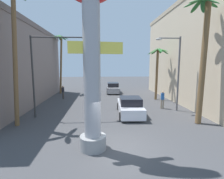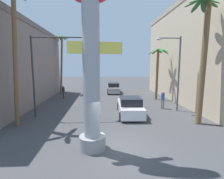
{
  "view_description": "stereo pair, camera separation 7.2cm",
  "coord_description": "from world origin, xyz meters",
  "px_view_note": "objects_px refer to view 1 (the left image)",
  "views": [
    {
      "loc": [
        -0.9,
        -8.46,
        4.23
      ],
      "look_at": [
        0.0,
        4.88,
        2.36
      ],
      "focal_mm": 28.0,
      "sensor_mm": 36.0,
      "label": 1
    },
    {
      "loc": [
        -0.83,
        -8.46,
        4.23
      ],
      "look_at": [
        0.0,
        4.88,
        2.36
      ],
      "focal_mm": 28.0,
      "sensor_mm": 36.0,
      "label": 2
    }
  ],
  "objects_px": {
    "traffic_light_mast": "(52,61)",
    "car_lead": "(130,107)",
    "palm_tree_near_right": "(203,51)",
    "car_far": "(113,88)",
    "neon_sign_pole": "(92,63)",
    "street_lamp": "(175,67)",
    "palm_tree_mid_right": "(157,64)",
    "palm_tree_near_left": "(13,41)",
    "pedestrian_mid_right": "(163,98)",
    "pedestrian_far_left": "(63,91)",
    "palm_tree_far_left": "(60,55)"
  },
  "relations": [
    {
      "from": "palm_tree_far_left",
      "to": "street_lamp",
      "type": "bearing_deg",
      "value": -41.44
    },
    {
      "from": "palm_tree_near_left",
      "to": "pedestrian_far_left",
      "type": "height_order",
      "value": "palm_tree_near_left"
    },
    {
      "from": "neon_sign_pole",
      "to": "car_far",
      "type": "distance_m",
      "value": 18.75
    },
    {
      "from": "traffic_light_mast",
      "to": "car_far",
      "type": "distance_m",
      "value": 14.25
    },
    {
      "from": "traffic_light_mast",
      "to": "car_lead",
      "type": "height_order",
      "value": "traffic_light_mast"
    },
    {
      "from": "palm_tree_near_left",
      "to": "palm_tree_far_left",
      "type": "distance_m",
      "value": 14.16
    },
    {
      "from": "neon_sign_pole",
      "to": "palm_tree_far_left",
      "type": "xyz_separation_m",
      "value": [
        -5.45,
        18.21,
        1.43
      ]
    },
    {
      "from": "car_lead",
      "to": "palm_tree_mid_right",
      "type": "distance_m",
      "value": 8.52
    },
    {
      "from": "traffic_light_mast",
      "to": "palm_tree_near_right",
      "type": "distance_m",
      "value": 11.31
    },
    {
      "from": "car_lead",
      "to": "palm_tree_near_right",
      "type": "height_order",
      "value": "palm_tree_near_right"
    },
    {
      "from": "car_far",
      "to": "neon_sign_pole",
      "type": "bearing_deg",
      "value": -97.29
    },
    {
      "from": "palm_tree_mid_right",
      "to": "palm_tree_far_left",
      "type": "height_order",
      "value": "palm_tree_far_left"
    },
    {
      "from": "traffic_light_mast",
      "to": "car_lead",
      "type": "bearing_deg",
      "value": 2.4
    },
    {
      "from": "palm_tree_mid_right",
      "to": "palm_tree_near_left",
      "type": "bearing_deg",
      "value": -146.69
    },
    {
      "from": "palm_tree_near_left",
      "to": "pedestrian_far_left",
      "type": "relative_size",
      "value": 5.68
    },
    {
      "from": "street_lamp",
      "to": "pedestrian_far_left",
      "type": "distance_m",
      "value": 13.61
    },
    {
      "from": "neon_sign_pole",
      "to": "palm_tree_far_left",
      "type": "bearing_deg",
      "value": 106.67
    },
    {
      "from": "traffic_light_mast",
      "to": "palm_tree_far_left",
      "type": "distance_m",
      "value": 12.64
    },
    {
      "from": "street_lamp",
      "to": "traffic_light_mast",
      "type": "relative_size",
      "value": 1.04
    },
    {
      "from": "palm_tree_far_left",
      "to": "pedestrian_far_left",
      "type": "height_order",
      "value": "palm_tree_far_left"
    },
    {
      "from": "neon_sign_pole",
      "to": "palm_tree_mid_right",
      "type": "height_order",
      "value": "neon_sign_pole"
    },
    {
      "from": "car_lead",
      "to": "pedestrian_mid_right",
      "type": "distance_m",
      "value": 4.01
    },
    {
      "from": "palm_tree_near_right",
      "to": "pedestrian_mid_right",
      "type": "bearing_deg",
      "value": 106.18
    },
    {
      "from": "traffic_light_mast",
      "to": "pedestrian_far_left",
      "type": "distance_m",
      "value": 8.7
    },
    {
      "from": "palm_tree_near_left",
      "to": "pedestrian_mid_right",
      "type": "relative_size",
      "value": 5.42
    },
    {
      "from": "pedestrian_far_left",
      "to": "car_far",
      "type": "bearing_deg",
      "value": 34.53
    },
    {
      "from": "palm_tree_far_left",
      "to": "pedestrian_far_left",
      "type": "xyz_separation_m",
      "value": [
        1.14,
        -4.52,
        -4.77
      ]
    },
    {
      "from": "street_lamp",
      "to": "pedestrian_mid_right",
      "type": "height_order",
      "value": "street_lamp"
    },
    {
      "from": "traffic_light_mast",
      "to": "palm_tree_near_left",
      "type": "xyz_separation_m",
      "value": [
        -1.99,
        -1.75,
        1.33
      ]
    },
    {
      "from": "neon_sign_pole",
      "to": "palm_tree_mid_right",
      "type": "xyz_separation_m",
      "value": [
        7.29,
        12.39,
        0.01
      ]
    },
    {
      "from": "neon_sign_pole",
      "to": "palm_tree_near_left",
      "type": "bearing_deg",
      "value": 143.27
    },
    {
      "from": "street_lamp",
      "to": "pedestrian_far_left",
      "type": "height_order",
      "value": "street_lamp"
    },
    {
      "from": "car_far",
      "to": "car_lead",
      "type": "bearing_deg",
      "value": -87.31
    },
    {
      "from": "car_far",
      "to": "palm_tree_near_right",
      "type": "bearing_deg",
      "value": -69.88
    },
    {
      "from": "palm_tree_near_right",
      "to": "car_lead",
      "type": "bearing_deg",
      "value": 153.77
    },
    {
      "from": "neon_sign_pole",
      "to": "car_far",
      "type": "relative_size",
      "value": 2.07
    },
    {
      "from": "neon_sign_pole",
      "to": "street_lamp",
      "type": "relative_size",
      "value": 1.46
    },
    {
      "from": "neon_sign_pole",
      "to": "car_lead",
      "type": "xyz_separation_m",
      "value": [
        2.91,
        6.05,
        -3.61
      ]
    },
    {
      "from": "car_lead",
      "to": "palm_tree_far_left",
      "type": "relative_size",
      "value": 0.57
    },
    {
      "from": "neon_sign_pole",
      "to": "traffic_light_mast",
      "type": "bearing_deg",
      "value": 120.64
    },
    {
      "from": "car_lead",
      "to": "palm_tree_near_left",
      "type": "distance_m",
      "value": 10.0
    },
    {
      "from": "palm_tree_mid_right",
      "to": "palm_tree_near_right",
      "type": "bearing_deg",
      "value": -87.55
    },
    {
      "from": "neon_sign_pole",
      "to": "car_far",
      "type": "xyz_separation_m",
      "value": [
        2.33,
        18.26,
        -3.58
      ]
    },
    {
      "from": "car_far",
      "to": "pedestrian_mid_right",
      "type": "height_order",
      "value": "pedestrian_mid_right"
    },
    {
      "from": "neon_sign_pole",
      "to": "street_lamp",
      "type": "height_order",
      "value": "neon_sign_pole"
    },
    {
      "from": "street_lamp",
      "to": "palm_tree_mid_right",
      "type": "distance_m",
      "value": 5.33
    },
    {
      "from": "traffic_light_mast",
      "to": "palm_tree_far_left",
      "type": "relative_size",
      "value": 0.75
    },
    {
      "from": "neon_sign_pole",
      "to": "traffic_light_mast",
      "type": "distance_m",
      "value": 6.73
    },
    {
      "from": "neon_sign_pole",
      "to": "street_lamp",
      "type": "distance_m",
      "value": 10.07
    },
    {
      "from": "traffic_light_mast",
      "to": "pedestrian_mid_right",
      "type": "distance_m",
      "value": 10.69
    }
  ]
}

